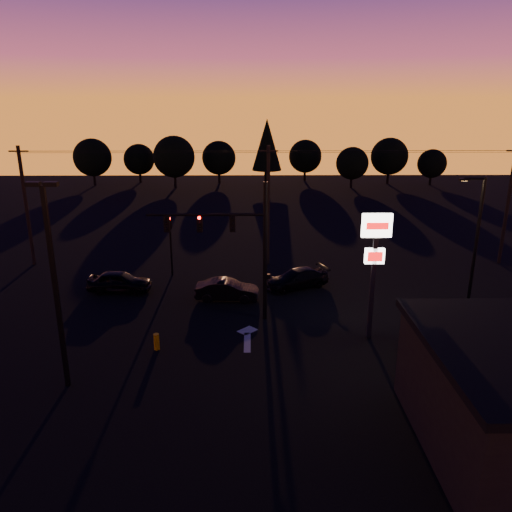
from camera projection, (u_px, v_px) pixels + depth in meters
The scene contains 25 objects.
ground at pixel (237, 352), 25.25m from camera, with size 120.00×120.00×0.00m, color black.
lane_arrow at pixel (247, 337), 26.84m from camera, with size 1.20×3.10×0.01m.
traffic_signal_mast at pixel (236, 237), 27.55m from camera, with size 6.79×0.52×8.58m.
secondary_signal at pixel (170, 237), 35.27m from camera, with size 0.30×0.31×4.35m.
parking_lot_light at pixel (54, 275), 20.72m from camera, with size 1.25×0.30×9.14m.
pylon_sign at pixel (375, 250), 25.25m from camera, with size 1.50×0.28×6.80m.
streetlight at pixel (475, 238), 29.29m from camera, with size 1.55×0.35×8.00m.
utility_pole_0 at pixel (26, 206), 37.03m from camera, with size 1.40×0.26×9.00m.
utility_pole_1 at pixel (268, 205), 37.21m from camera, with size 1.40×0.26×9.00m.
utility_pole_2 at pixel (508, 205), 37.39m from camera, with size 1.40×0.26×9.00m.
power_wires at pixel (269, 151), 36.00m from camera, with size 36.00×1.22×0.07m.
bollard at pixel (157, 342), 25.36m from camera, with size 0.29×0.29×0.87m, color #BC8904.
tree_0 at pixel (92, 157), 71.43m from camera, with size 5.36×5.36×6.74m.
tree_1 at pixel (139, 159), 74.54m from camera, with size 4.54×4.54×5.71m.
tree_2 at pixel (174, 157), 69.55m from camera, with size 5.77×5.78×7.26m.
tree_3 at pixel (219, 158), 73.61m from camera, with size 4.95×4.95×6.22m.
tree_4 at pixel (267, 145), 70.16m from camera, with size 4.18×4.18×9.50m.
tree_5 at pixel (305, 156), 75.64m from camera, with size 4.95×4.95×6.22m.
tree_6 at pixel (352, 163), 70.08m from camera, with size 4.54×4.54×5.71m.
tree_7 at pixel (389, 156), 72.81m from camera, with size 5.36×5.36×6.74m.
tree_8 at pixel (432, 164), 72.20m from camera, with size 4.12×4.12×5.19m.
car_left at pixel (120, 281), 32.87m from camera, with size 1.67×4.14×1.41m, color black.
car_mid at pixel (227, 290), 31.56m from camera, with size 1.39×4.00×1.32m, color black.
car_right at pixel (297, 278), 33.63m from camera, with size 1.78×4.38×1.27m, color black.
suv_parked at pixel (432, 351), 24.06m from camera, with size 2.06×4.46×1.24m, color black.
Camera 1 is at (0.71, -22.59, 12.30)m, focal length 35.00 mm.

